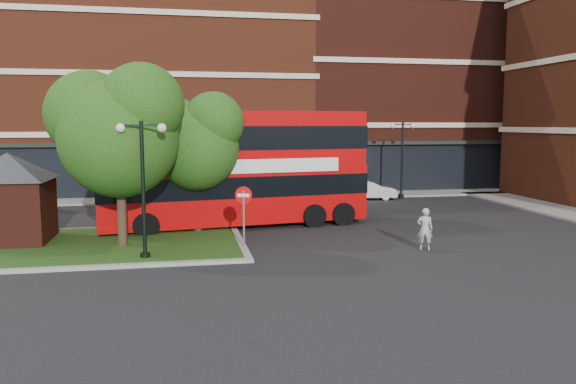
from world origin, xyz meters
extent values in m
plane|color=black|center=(0.00, 0.00, 0.00)|extent=(120.00, 120.00, 0.00)
cube|color=slate|center=(0.00, 16.50, 0.06)|extent=(44.00, 3.00, 0.12)
cube|color=maroon|center=(-8.00, 24.00, 7.00)|extent=(26.00, 12.00, 14.00)
cube|color=#471911|center=(14.00, 24.00, 8.00)|extent=(18.00, 12.00, 16.00)
cube|color=gray|center=(-8.00, 3.00, 0.06)|extent=(12.60, 7.60, 0.12)
cube|color=#19380F|center=(-8.00, 3.00, 0.07)|extent=(12.00, 7.00, 0.15)
cube|color=#471911|center=(-11.00, 4.00, 1.40)|extent=(3.00, 3.00, 2.50)
cone|color=#23262B|center=(-11.00, 4.00, 3.20)|extent=(6.51, 6.51, 1.10)
cylinder|color=#2D2116|center=(-6.50, 2.50, 1.96)|extent=(0.36, 0.36, 3.92)
sphere|color=#154812|center=(-6.50, 2.50, 4.34)|extent=(4.60, 4.60, 4.60)
sphere|color=#154812|center=(-7.65, 3.19, 5.25)|extent=(3.45, 3.45, 3.45)
sphere|color=#154812|center=(-5.58, 2.04, 5.60)|extent=(3.22, 3.22, 3.22)
cylinder|color=#2D2116|center=(-3.50, 5.00, 1.74)|extent=(0.36, 0.36, 3.47)
sphere|color=#154812|center=(-3.50, 5.00, 3.84)|extent=(3.80, 3.80, 3.80)
sphere|color=#154812|center=(-4.45, 5.57, 4.65)|extent=(2.85, 2.85, 2.85)
sphere|color=#154812|center=(-2.74, 4.62, 4.96)|extent=(2.66, 2.66, 2.66)
cylinder|color=black|center=(-5.50, 0.20, 2.50)|extent=(0.14, 0.14, 5.00)
cylinder|color=black|center=(-5.50, 0.20, 0.15)|extent=(0.36, 0.36, 0.30)
cube|color=black|center=(-5.50, 0.20, 4.85)|extent=(1.40, 0.06, 0.06)
sphere|color=#F2EACC|center=(-6.20, 0.20, 4.75)|extent=(0.32, 0.32, 0.32)
sphere|color=#F2EACC|center=(-4.80, 0.20, 4.75)|extent=(0.32, 0.32, 0.32)
cylinder|color=black|center=(2.00, 14.50, 2.50)|extent=(0.14, 0.14, 5.00)
cylinder|color=black|center=(2.00, 14.50, 0.15)|extent=(0.36, 0.36, 0.30)
cube|color=black|center=(2.00, 14.50, 4.85)|extent=(1.40, 0.06, 0.06)
sphere|color=#F2EACC|center=(1.30, 14.50, 4.75)|extent=(0.32, 0.32, 0.32)
sphere|color=#F2EACC|center=(2.70, 14.50, 4.75)|extent=(0.32, 0.32, 0.32)
cylinder|color=black|center=(10.00, 14.50, 2.50)|extent=(0.14, 0.14, 5.00)
cylinder|color=black|center=(10.00, 14.50, 0.15)|extent=(0.36, 0.36, 0.30)
cube|color=black|center=(10.00, 14.50, 4.85)|extent=(1.40, 0.06, 0.06)
sphere|color=#F2EACC|center=(9.30, 14.50, 4.75)|extent=(0.32, 0.32, 0.32)
sphere|color=#F2EACC|center=(10.70, 14.50, 4.75)|extent=(0.32, 0.32, 0.32)
cube|color=#A90607|center=(-1.69, 6.49, 1.72)|extent=(12.90, 4.76, 2.41)
cube|color=#A90607|center=(-1.69, 6.49, 4.13)|extent=(12.77, 4.71, 2.41)
cube|color=black|center=(-1.69, 6.49, 4.25)|extent=(12.90, 4.76, 1.09)
cube|color=silver|center=(-1.47, 5.04, 2.98)|extent=(9.35, 1.49, 0.63)
imported|color=#97979A|center=(5.10, 0.01, 0.83)|extent=(0.71, 0.60, 1.66)
imported|color=silver|center=(-0.64, 16.00, 0.67)|extent=(3.98, 1.76, 1.33)
imported|color=silver|center=(7.67, 14.50, 0.62)|extent=(3.85, 1.70, 1.23)
cylinder|color=slate|center=(-1.80, 1.50, 1.17)|extent=(0.09, 0.09, 2.35)
cylinder|color=red|center=(-1.80, 1.50, 2.13)|extent=(0.65, 0.32, 0.68)
cube|color=white|center=(-1.80, 1.50, 2.13)|extent=(0.46, 0.23, 0.13)
camera|label=1|loc=(-4.12, -20.09, 4.90)|focal=35.00mm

